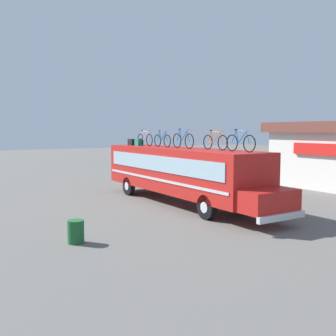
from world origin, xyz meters
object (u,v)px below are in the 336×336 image
object	(u,v)px
bus	(181,171)
rooftop_bicycle_5	(240,142)
luggage_bag_2	(139,142)
trash_bin	(76,232)
rooftop_bicycle_3	(183,140)
rooftop_bicycle_4	(215,142)
rooftop_bicycle_2	(162,140)
luggage_bag_1	(133,142)
rooftop_bicycle_1	(145,139)

from	to	relation	value
bus	rooftop_bicycle_5	bearing A→B (deg)	3.11
luggage_bag_2	trash_bin	size ratio (longest dim) A/B	0.63
luggage_bag_2	rooftop_bicycle_3	xyz separation A→B (m)	(4.27, 0.19, 0.20)
bus	trash_bin	xyz separation A→B (m)	(4.02, -6.81, -1.28)
luggage_bag_2	rooftop_bicycle_4	xyz separation A→B (m)	(6.18, 0.65, 0.17)
rooftop_bicycle_2	luggage_bag_2	bearing A→B (deg)	-177.76
rooftop_bicycle_2	rooftop_bicycle_3	size ratio (longest dim) A/B	0.91
rooftop_bicycle_3	rooftop_bicycle_5	xyz separation A→B (m)	(3.74, 0.34, -0.01)
rooftop_bicycle_3	rooftop_bicycle_4	distance (m)	1.97
trash_bin	luggage_bag_2	bearing A→B (deg)	140.69
rooftop_bicycle_5	luggage_bag_2	bearing A→B (deg)	-176.26
bus	rooftop_bicycle_5	distance (m)	4.36
luggage_bag_1	rooftop_bicycle_5	distance (m)	8.83
luggage_bag_1	luggage_bag_2	distance (m)	0.81
bus	rooftop_bicycle_2	bearing A→B (deg)	-172.04
rooftop_bicycle_3	rooftop_bicycle_5	distance (m)	3.75
bus	trash_bin	bearing A→B (deg)	-59.45
rooftop_bicycle_4	rooftop_bicycle_5	size ratio (longest dim) A/B	1.00
bus	rooftop_bicycle_4	xyz separation A→B (m)	(2.25, 0.35, 1.51)
luggage_bag_2	rooftop_bicycle_5	size ratio (longest dim) A/B	0.27
rooftop_bicycle_3	trash_bin	xyz separation A→B (m)	(3.68, -6.70, -2.81)
bus	rooftop_bicycle_4	world-z (taller)	rooftop_bicycle_4
rooftop_bicycle_1	rooftop_bicycle_5	size ratio (longest dim) A/B	1.00
bus	rooftop_bicycle_1	distance (m)	3.71
luggage_bag_1	rooftop_bicycle_3	xyz separation A→B (m)	(5.08, 0.15, 0.22)
luggage_bag_1	rooftop_bicycle_5	xyz separation A→B (m)	(8.82, 0.49, 0.21)
luggage_bag_1	rooftop_bicycle_3	size ratio (longest dim) A/B	0.32
rooftop_bicycle_1	rooftop_bicycle_4	size ratio (longest dim) A/B	1.00
bus	rooftop_bicycle_5	world-z (taller)	rooftop_bicycle_5
rooftop_bicycle_3	bus	bearing A→B (deg)	161.34
rooftop_bicycle_1	trash_bin	distance (m)	10.30
luggage_bag_2	rooftop_bicycle_1	size ratio (longest dim) A/B	0.27
rooftop_bicycle_1	rooftop_bicycle_5	bearing A→B (deg)	3.34
rooftop_bicycle_3	trash_bin	world-z (taller)	rooftop_bicycle_3
luggage_bag_2	rooftop_bicycle_2	bearing A→B (deg)	2.24
luggage_bag_1	luggage_bag_2	world-z (taller)	luggage_bag_2
rooftop_bicycle_3	rooftop_bicycle_5	size ratio (longest dim) A/B	1.02
luggage_bag_2	trash_bin	distance (m)	10.60
rooftop_bicycle_1	luggage_bag_1	bearing A→B (deg)	-177.69
luggage_bag_1	rooftop_bicycle_1	distance (m)	1.37
rooftop_bicycle_3	rooftop_bicycle_2	bearing A→B (deg)	-177.15
rooftop_bicycle_2	rooftop_bicycle_5	size ratio (longest dim) A/B	0.94
luggage_bag_1	luggage_bag_2	bearing A→B (deg)	-2.34
bus	rooftop_bicycle_1	xyz separation A→B (m)	(-3.38, -0.21, 1.51)
rooftop_bicycle_3	rooftop_bicycle_4	size ratio (longest dim) A/B	1.03
rooftop_bicycle_3	luggage_bag_2	bearing A→B (deg)	-177.50
rooftop_bicycle_4	trash_bin	bearing A→B (deg)	-76.14
rooftop_bicycle_4	rooftop_bicycle_2	bearing A→B (deg)	-171.53
trash_bin	rooftop_bicycle_2	bearing A→B (deg)	129.73
rooftop_bicycle_2	rooftop_bicycle_5	world-z (taller)	rooftop_bicycle_5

